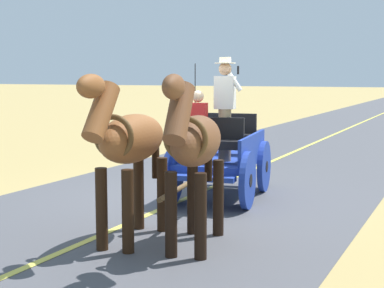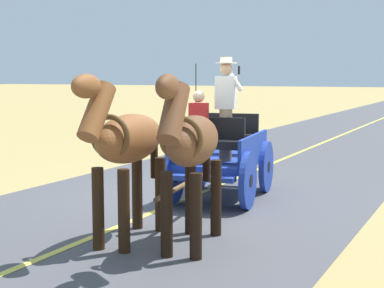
{
  "view_description": "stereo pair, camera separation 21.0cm",
  "coord_description": "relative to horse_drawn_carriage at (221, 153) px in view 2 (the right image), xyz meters",
  "views": [
    {
      "loc": [
        -4.5,
        9.33,
        2.2
      ],
      "look_at": [
        -0.51,
        0.96,
        1.1
      ],
      "focal_mm": 54.63,
      "sensor_mm": 36.0,
      "label": 1
    },
    {
      "loc": [
        -4.69,
        9.24,
        2.2
      ],
      "look_at": [
        -0.51,
        0.96,
        1.1
      ],
      "focal_mm": 54.63,
      "sensor_mm": 36.0,
      "label": 2
    }
  ],
  "objects": [
    {
      "name": "ground_plane",
      "position": [
        0.53,
        0.16,
        -0.82
      ],
      "size": [
        200.0,
        200.0,
        0.0
      ],
      "primitive_type": "plane",
      "color": "tan"
    },
    {
      "name": "road_surface",
      "position": [
        0.53,
        0.16,
        -0.81
      ],
      "size": [
        6.35,
        160.0,
        0.01
      ],
      "primitive_type": "cube",
      "color": "#4C4C51",
      "rests_on": "ground"
    },
    {
      "name": "road_centre_stripe",
      "position": [
        0.53,
        0.16,
        -0.81
      ],
      "size": [
        0.12,
        160.0,
        0.0
      ],
      "primitive_type": "cube",
      "color": "#DBCC4C",
      "rests_on": "road_surface"
    },
    {
      "name": "horse_drawn_carriage",
      "position": [
        0.0,
        0.0,
        0.0
      ],
      "size": [
        1.75,
        4.51,
        2.5
      ],
      "color": "#1E3899",
      "rests_on": "ground"
    },
    {
      "name": "horse_near_side",
      "position": [
        -0.88,
        2.93,
        0.51
      ],
      "size": [
        0.87,
        2.15,
        2.21
      ],
      "color": "brown",
      "rests_on": "ground"
    },
    {
      "name": "horse_off_side",
      "position": [
        -0.01,
        3.06,
        0.51
      ],
      "size": [
        0.71,
        2.14,
        2.21
      ],
      "color": "brown",
      "rests_on": "ground"
    }
  ]
}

